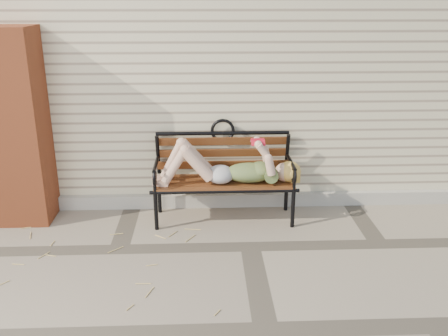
{
  "coord_description": "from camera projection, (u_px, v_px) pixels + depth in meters",
  "views": [
    {
      "loc": [
        -0.43,
        -4.23,
        2.3
      ],
      "look_at": [
        -0.23,
        0.53,
        0.61
      ],
      "focal_mm": 40.0,
      "sensor_mm": 36.0,
      "label": 1
    }
  ],
  "objects": [
    {
      "name": "ground",
      "position": [
        250.0,
        247.0,
        4.77
      ],
      "size": [
        80.0,
        80.0,
        0.0
      ],
      "primitive_type": "plane",
      "color": "gray",
      "rests_on": "ground"
    },
    {
      "name": "reading_woman",
      "position": [
        225.0,
        166.0,
        5.12
      ],
      "size": [
        1.5,
        0.34,
        0.47
      ],
      "color": "#092E41",
      "rests_on": "ground"
    },
    {
      "name": "house_wall",
      "position": [
        233.0,
        51.0,
        7.1
      ],
      "size": [
        8.0,
        4.0,
        3.0
      ],
      "primitive_type": "cube",
      "color": "beige",
      "rests_on": "ground"
    },
    {
      "name": "foundation_strip",
      "position": [
        243.0,
        200.0,
        5.66
      ],
      "size": [
        8.0,
        0.1,
        0.15
      ],
      "primitive_type": "cube",
      "color": "#A9A699",
      "rests_on": "ground"
    },
    {
      "name": "garden_bench",
      "position": [
        224.0,
        165.0,
        5.25
      ],
      "size": [
        1.59,
        0.63,
        1.03
      ],
      "color": "black",
      "rests_on": "ground"
    },
    {
      "name": "brick_pillar",
      "position": [
        19.0,
        128.0,
        5.05
      ],
      "size": [
        0.5,
        0.5,
        2.0
      ],
      "primitive_type": "cube",
      "color": "#AC4B26",
      "rests_on": "ground"
    },
    {
      "name": "straw_scatter",
      "position": [
        58.0,
        275.0,
        4.29
      ],
      "size": [
        3.01,
        1.72,
        0.01
      ],
      "color": "tan",
      "rests_on": "ground"
    }
  ]
}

